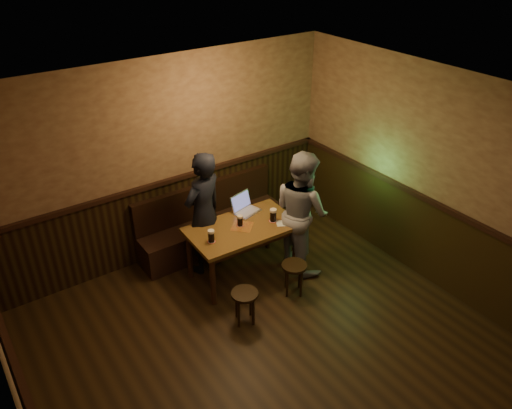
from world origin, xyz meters
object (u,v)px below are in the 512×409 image
Objects in this scene: stool_right at (294,270)px; person_suit at (204,214)px; bench at (211,227)px; pub_table at (242,233)px; pint_right at (273,215)px; pint_left at (211,236)px; person_grey at (301,211)px; stool_left at (245,298)px; pint_mid at (240,221)px; laptop at (244,207)px.

stool_right is 0.25× the size of person_suit.
bench is 0.90m from pub_table.
pint_right is 0.10× the size of person_suit.
pint_right is at bearing -14.63° from pub_table.
person_grey is (1.28, -0.19, 0.01)m from pint_left.
pub_table is at bearing 74.18° from person_grey.
person_suit is (0.16, 1.19, 0.52)m from stool_left.
pint_left is (-0.50, -0.07, 0.18)m from pub_table.
person_grey is at bearing -16.38° from pub_table.
stool_left is 1.06m from pint_mid.
pint_left is at bearing -169.87° from pub_table.
laptop reaches higher than bench.
laptop is (-0.17, 0.42, -0.03)m from pint_right.
pub_table is (-0.00, -0.83, 0.35)m from bench.
bench is 1.27× the size of person_suit.
stool_left is 1.07× the size of laptop.
stool_left is at bearing -120.08° from pub_table.
bench is 1.16m from pint_left.
pint_right reaches higher than pint_mid.
pub_table is 0.83× the size of person_suit.
stool_left is 0.25× the size of person_grey.
pint_right reaches higher than pub_table.
stool_left is 0.99× the size of stool_right.
pint_left is (-0.50, -0.91, 0.53)m from bench.
pub_table is 3.28× the size of stool_right.
bench is 1.44m from person_grey.
pint_right is at bearing -20.12° from pint_mid.
laptop is at bearing 26.82° from pint_left.
pint_left is 1.29m from person_grey.
laptop is (0.24, 0.30, 0.16)m from pub_table.
laptop is (0.25, 0.27, -0.01)m from pint_mid.
bench is 4.99× the size of stool_right.
person_suit is (0.17, 0.48, 0.02)m from pint_left.
laptop is at bearing 111.77° from pint_right.
person_suit is 1.02× the size of person_grey.
pub_table reaches higher than stool_left.
laptop is at bearing 56.14° from stool_left.
pint_left is at bearing -167.49° from laptop.
stool_right is 2.64× the size of pint_left.
bench is at bearing 92.00° from pub_table.
pint_right is at bearing -82.54° from laptop.
bench reaches higher than stool_right.
person_suit is (-0.65, 1.11, 0.52)m from stool_right.
pint_left is (-0.82, 0.63, 0.49)m from stool_right.
pub_table is 0.98m from stool_left.
laptop is at bearing 152.20° from person_suit.
laptop reaches higher than pint_mid.
pint_left is at bearing 176.87° from pint_right.
pint_right is (0.42, -0.15, 0.01)m from pint_mid.
stool_left is 1.31m from person_suit.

